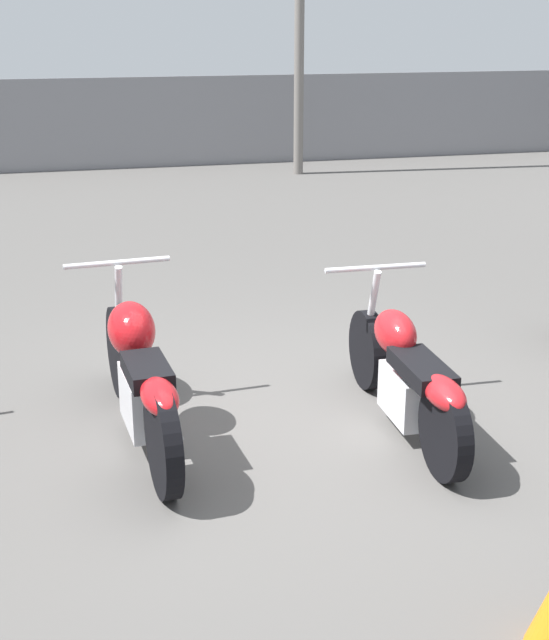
# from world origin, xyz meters

# --- Properties ---
(ground_plane) EXTENTS (60.00, 60.00, 0.00)m
(ground_plane) POSITION_xyz_m (0.00, 0.00, 0.00)
(ground_plane) COLOR #514F4C
(fence_back) EXTENTS (40.00, 0.04, 1.54)m
(fence_back) POSITION_xyz_m (0.00, 10.61, 0.77)
(fence_back) COLOR gray
(fence_back) RESTS_ON ground_plane
(motorcycle_slot_2) EXTENTS (0.70, 2.10, 1.00)m
(motorcycle_slot_2) POSITION_xyz_m (-0.91, 0.02, 0.43)
(motorcycle_slot_2) COLOR black
(motorcycle_slot_2) RESTS_ON ground_plane
(motorcycle_slot_3) EXTENTS (0.71, 1.94, 0.93)m
(motorcycle_slot_3) POSITION_xyz_m (0.73, -0.26, 0.38)
(motorcycle_slot_3) COLOR black
(motorcycle_slot_3) RESTS_ON ground_plane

